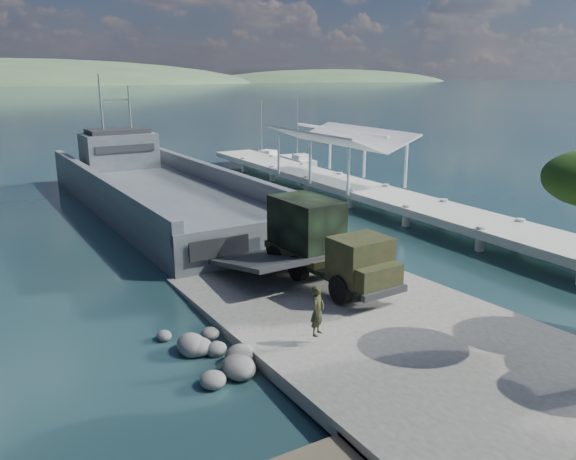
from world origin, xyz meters
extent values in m
plane|color=#1C3F43|center=(0.00, 0.00, 0.00)|extent=(1400.00, 1400.00, 0.00)
cube|color=slate|center=(0.00, -1.00, 0.25)|extent=(10.00, 18.00, 0.50)
cube|color=beige|center=(13.00, 18.00, 1.00)|extent=(4.00, 44.00, 0.50)
cube|color=#474F54|center=(-0.80, 22.45, 0.44)|extent=(9.67, 29.33, 2.42)
cube|color=#474F54|center=(-4.86, 22.31, 2.23)|extent=(1.54, 29.06, 1.26)
cube|color=#474F54|center=(3.27, 22.58, 2.23)|extent=(1.54, 29.06, 1.26)
cube|color=#474F54|center=(-0.32, 8.02, 0.97)|extent=(8.72, 0.67, 2.52)
cube|color=#474F54|center=(-1.12, 32.13, 3.10)|extent=(5.94, 4.06, 2.91)
cube|color=#282A2D|center=(-1.12, 32.13, 4.75)|extent=(4.94, 3.26, 0.39)
cylinder|color=#94969A|center=(-2.28, 32.09, 6.97)|extent=(0.15, 0.15, 4.84)
cylinder|color=#94969A|center=(0.04, 32.16, 6.49)|extent=(0.15, 0.15, 3.87)
cylinder|color=black|center=(-0.09, 0.86, 1.08)|extent=(0.47, 1.18, 1.16)
cylinder|color=black|center=(1.97, 0.98, 1.08)|extent=(0.47, 1.18, 1.16)
cylinder|color=black|center=(-0.26, 3.89, 1.08)|extent=(0.47, 1.18, 1.16)
cylinder|color=black|center=(1.79, 4.01, 1.08)|extent=(0.47, 1.18, 1.16)
cylinder|color=black|center=(-0.37, 5.68, 1.08)|extent=(0.47, 1.18, 1.16)
cylinder|color=black|center=(1.68, 5.80, 1.08)|extent=(0.47, 1.18, 1.16)
cube|color=black|center=(0.79, 3.42, 1.21)|extent=(2.36, 6.89, 0.22)
cube|color=black|center=(0.93, 1.01, 2.15)|extent=(2.33, 1.91, 1.79)
cube|color=black|center=(1.00, -0.06, 1.71)|extent=(2.10, 0.92, 0.89)
cube|color=black|center=(0.72, 4.67, 1.53)|extent=(2.47, 4.23, 0.31)
cube|color=black|center=(0.71, 4.84, 2.82)|extent=(2.34, 3.51, 2.23)
cube|color=#282A2D|center=(1.02, -0.51, 1.17)|extent=(2.24, 0.35, 0.27)
imported|color=black|center=(-2.88, -1.74, 1.37)|extent=(0.76, 0.70, 1.74)
cube|color=white|center=(18.17, 34.96, 0.27)|extent=(2.20, 5.99, 0.96)
cube|color=white|center=(18.07, 33.89, 0.91)|extent=(1.63, 1.83, 0.64)
cylinder|color=#94969A|center=(18.17, 34.96, 3.73)|extent=(0.11, 0.11, 6.40)
cube|color=white|center=(16.50, 40.00, 0.25)|extent=(3.38, 5.83, 0.92)
cube|color=white|center=(16.83, 39.04, 0.87)|extent=(1.88, 2.01, 0.61)
cylinder|color=#94969A|center=(16.50, 40.00, 3.56)|extent=(0.10, 0.10, 6.11)
camera|label=1|loc=(-12.35, -16.26, 9.40)|focal=35.00mm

